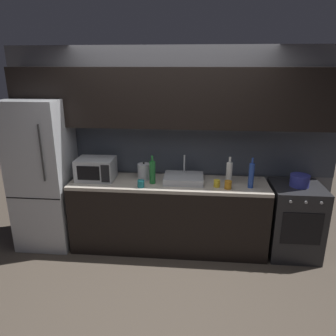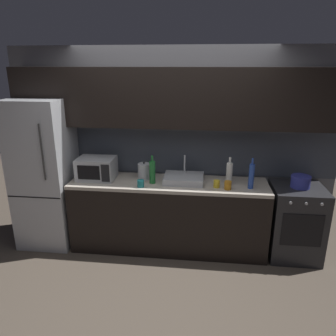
% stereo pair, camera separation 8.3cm
% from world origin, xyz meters
% --- Properties ---
extents(ground_plane, '(10.00, 10.00, 0.00)m').
position_xyz_m(ground_plane, '(0.00, 0.00, 0.00)').
color(ground_plane, '#4C4238').
extents(back_wall, '(4.16, 0.44, 2.50)m').
position_xyz_m(back_wall, '(0.00, 1.20, 1.55)').
color(back_wall, slate).
rests_on(back_wall, ground).
extents(counter_run, '(2.42, 0.60, 0.90)m').
position_xyz_m(counter_run, '(0.00, 0.90, 0.45)').
color(counter_run, black).
rests_on(counter_run, ground).
extents(refrigerator, '(0.68, 0.69, 1.89)m').
position_xyz_m(refrigerator, '(-1.59, 0.90, 0.95)').
color(refrigerator, '#B7BABF').
rests_on(refrigerator, ground).
extents(oven_range, '(0.60, 0.62, 0.90)m').
position_xyz_m(oven_range, '(1.55, 0.90, 0.45)').
color(oven_range, '#232326').
rests_on(oven_range, ground).
extents(microwave, '(0.46, 0.35, 0.27)m').
position_xyz_m(microwave, '(-0.91, 0.92, 1.04)').
color(microwave, '#A8AAAF').
rests_on(microwave, counter_run).
extents(sink_basin, '(0.48, 0.38, 0.30)m').
position_xyz_m(sink_basin, '(0.18, 0.93, 0.94)').
color(sink_basin, '#ADAFB5').
rests_on(sink_basin, counter_run).
extents(kettle, '(0.19, 0.16, 0.23)m').
position_xyz_m(kettle, '(-0.31, 0.97, 1.00)').
color(kettle, '#B7BABF').
rests_on(kettle, counter_run).
extents(wine_bottle_blue, '(0.06, 0.06, 0.36)m').
position_xyz_m(wine_bottle_blue, '(0.97, 0.80, 1.05)').
color(wine_bottle_blue, '#234299').
rests_on(wine_bottle_blue, counter_run).
extents(wine_bottle_green, '(0.07, 0.07, 0.34)m').
position_xyz_m(wine_bottle_green, '(-0.19, 0.84, 1.04)').
color(wine_bottle_green, '#1E6B2D').
rests_on(wine_bottle_green, counter_run).
extents(wine_bottle_white, '(0.07, 0.07, 0.34)m').
position_xyz_m(wine_bottle_white, '(0.73, 0.90, 1.04)').
color(wine_bottle_white, silver).
rests_on(wine_bottle_white, counter_run).
extents(mug_teal, '(0.08, 0.08, 0.09)m').
position_xyz_m(mug_teal, '(-0.31, 0.70, 0.94)').
color(mug_teal, '#19666B').
rests_on(mug_teal, counter_run).
extents(mug_yellow, '(0.07, 0.07, 0.09)m').
position_xyz_m(mug_yellow, '(0.58, 0.79, 0.94)').
color(mug_yellow, gold).
rests_on(mug_yellow, counter_run).
extents(mug_amber, '(0.08, 0.08, 0.10)m').
position_xyz_m(mug_amber, '(0.71, 0.74, 0.95)').
color(mug_amber, '#B27019').
rests_on(mug_amber, counter_run).
extents(cooking_pot, '(0.23, 0.23, 0.14)m').
position_xyz_m(cooking_pot, '(1.56, 0.90, 0.97)').
color(cooking_pot, '#333899').
rests_on(cooking_pot, oven_range).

